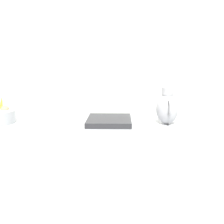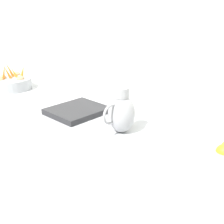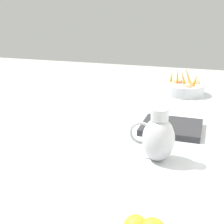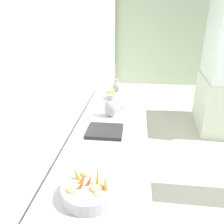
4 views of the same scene
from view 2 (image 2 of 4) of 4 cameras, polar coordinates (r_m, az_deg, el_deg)
The scene contains 4 objects.
prep_counter at distance 1.96m, azimuth -2.02°, elevation -15.18°, with size 0.72×2.87×0.92m, color #ADAFB5.
vegetable_colander at distance 2.58m, azimuth -18.76°, elevation 5.29°, with size 0.34×0.34×0.22m.
metal_pitcher_tall at distance 1.62m, azimuth 1.74°, elevation -0.09°, with size 0.21×0.15×0.25m.
counter_sink_basin at distance 1.93m, azimuth -6.63°, elevation 0.26°, with size 0.34×0.30×0.04m, color #232326.
Camera 2 is at (-0.39, 0.96, 1.61)m, focal length 48.13 mm.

